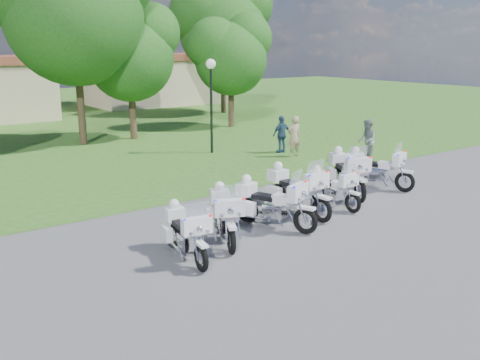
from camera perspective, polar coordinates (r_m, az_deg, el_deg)
ground at (r=15.73m, az=5.46°, el=-3.72°), size 100.00×100.00×0.00m
grass_lawn at (r=39.79m, az=-21.13°, el=6.31°), size 100.00×48.00×0.01m
motorcycle_0 at (r=12.51m, az=-5.86°, el=-5.49°), size 0.94×2.23×1.50m
motorcycle_1 at (r=13.55m, az=-1.70°, el=-3.61°), size 1.42×2.26×1.63m
motorcycle_2 at (r=14.47m, az=3.30°, el=-2.37°), size 1.40×2.36×1.68m
motorcycle_3 at (r=15.72m, az=5.97°, el=-0.99°), size 0.88×2.58×1.73m
motorcycle_4 at (r=16.63m, az=9.76°, el=-0.72°), size 0.70×2.13×1.43m
motorcycle_5 at (r=18.05m, az=11.33°, el=0.86°), size 1.53×2.48×1.78m
motorcycle_6 at (r=19.08m, az=14.30°, el=1.27°), size 1.32×2.39×1.67m
lamp_post at (r=24.25m, az=-3.11°, el=10.33°), size 0.44×0.44×4.23m
tree_1 at (r=27.55m, az=-17.51°, el=17.63°), size 7.66×6.54×10.22m
tree_2 at (r=28.50m, az=-11.80°, el=13.50°), size 5.23×4.46×6.97m
tree_3 at (r=32.29m, az=-1.07°, el=13.50°), size 5.01×4.28×6.68m
tree_4 at (r=39.11m, az=-1.95°, el=16.53°), size 7.25×6.19×9.67m
building_east at (r=46.31m, az=-8.94°, el=10.64°), size 11.44×7.28×4.10m
bystander_a at (r=23.71m, az=5.80°, el=4.63°), size 0.70×0.49×1.81m
bystander_b at (r=23.28m, az=13.38°, el=4.13°), size 1.07×1.11×1.80m
bystander_c at (r=24.57m, az=4.48°, el=4.86°), size 1.00×0.42×1.70m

